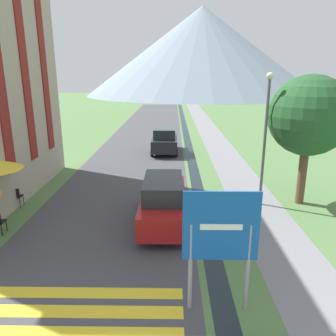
{
  "coord_description": "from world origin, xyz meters",
  "views": [
    {
      "loc": [
        -0.05,
        -3.01,
        5.48
      ],
      "look_at": [
        -0.25,
        10.0,
        1.75
      ],
      "focal_mm": 35.0,
      "sensor_mm": 36.0,
      "label": 1
    }
  ],
  "objects": [
    {
      "name": "streetlamp",
      "position": [
        3.77,
        10.43,
        3.27
      ],
      "size": [
        0.28,
        0.28,
        5.57
      ],
      "color": "#515156",
      "rests_on": "ground_plane"
    },
    {
      "name": "crosswalk_marking",
      "position": [
        -2.5,
        3.55,
        0.01
      ],
      "size": [
        5.44,
        1.84,
        0.01
      ],
      "color": "yellow",
      "rests_on": "ground_plane"
    },
    {
      "name": "cafe_chair_far_left",
      "position": [
        -6.72,
        9.96,
        0.51
      ],
      "size": [
        0.4,
        0.4,
        0.85
      ],
      "rotation": [
        0.0,
        0.0,
        0.03
      ],
      "color": "black",
      "rests_on": "ground_plane"
    },
    {
      "name": "parked_car_far",
      "position": [
        -0.65,
        20.16,
        0.91
      ],
      "size": [
        1.86,
        3.91,
        1.82
      ],
      "color": "black",
      "rests_on": "ground_plane"
    },
    {
      "name": "mountain_distant",
      "position": [
        7.57,
        90.38,
        11.37
      ],
      "size": [
        61.79,
        61.79,
        22.74
      ],
      "color": "gray",
      "rests_on": "ground_plane"
    },
    {
      "name": "footpath",
      "position": [
        3.6,
        30.0,
        0.0
      ],
      "size": [
        2.2,
        60.0,
        0.01
      ],
      "color": "slate",
      "rests_on": "ground_plane"
    },
    {
      "name": "parked_car_near",
      "position": [
        -0.4,
        8.5,
        0.91
      ],
      "size": [
        1.75,
        4.57,
        1.82
      ],
      "color": "#A31919",
      "rests_on": "ground_plane"
    },
    {
      "name": "road_sign",
      "position": [
        1.04,
        3.72,
        1.94
      ],
      "size": [
        1.74,
        0.11,
        3.03
      ],
      "color": "gray",
      "rests_on": "ground_plane"
    },
    {
      "name": "ground_plane",
      "position": [
        0.0,
        20.0,
        0.0
      ],
      "size": [
        160.0,
        160.0,
        0.0
      ],
      "primitive_type": "plane",
      "color": "#517542"
    },
    {
      "name": "drainage_channel",
      "position": [
        1.2,
        30.0,
        0.0
      ],
      "size": [
        0.6,
        60.0,
        0.0
      ],
      "color": "black",
      "rests_on": "ground_plane"
    },
    {
      "name": "tree_by_path",
      "position": [
        5.56,
        10.61,
        3.83
      ],
      "size": [
        3.33,
        3.33,
        5.52
      ],
      "color": "brown",
      "rests_on": "ground_plane"
    },
    {
      "name": "road",
      "position": [
        -2.5,
        30.0,
        0.0
      ],
      "size": [
        6.4,
        60.0,
        0.01
      ],
      "color": "#424247",
      "rests_on": "ground_plane"
    }
  ]
}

